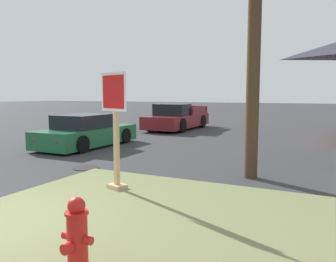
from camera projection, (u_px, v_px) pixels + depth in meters
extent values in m
cube|color=olive|center=(136.00, 220.00, 5.32)|extent=(5.66, 5.13, 0.08)
cylinder|color=red|center=(77.00, 240.00, 3.61)|extent=(0.22, 0.22, 0.58)
cylinder|color=red|center=(77.00, 213.00, 3.58)|extent=(0.25, 0.25, 0.03)
sphere|color=red|center=(76.00, 206.00, 3.57)|extent=(0.19, 0.19, 0.19)
cube|color=red|center=(76.00, 199.00, 3.57)|extent=(0.04, 0.04, 0.04)
cylinder|color=red|center=(67.00, 235.00, 3.68)|extent=(0.08, 0.09, 0.09)
cylinder|color=red|center=(89.00, 241.00, 3.54)|extent=(0.08, 0.09, 0.09)
cylinder|color=red|center=(67.00, 248.00, 3.47)|extent=(0.12, 0.09, 0.12)
cube|color=tan|center=(116.00, 133.00, 6.87)|extent=(0.11, 0.11, 2.30)
cube|color=tan|center=(117.00, 186.00, 6.99)|extent=(0.43, 0.37, 0.08)
cube|color=white|center=(114.00, 92.00, 6.74)|extent=(0.74, 0.24, 0.77)
cube|color=red|center=(113.00, 92.00, 6.73)|extent=(0.63, 0.20, 0.66)
cylinder|color=black|center=(86.00, 168.00, 9.23)|extent=(0.70, 0.70, 0.02)
cube|color=#1E6038|center=(87.00, 136.00, 13.14)|extent=(1.80, 4.36, 0.64)
cube|color=black|center=(83.00, 122.00, 12.88)|extent=(1.54, 2.01, 0.56)
cylinder|color=black|center=(92.00, 134.00, 14.72)|extent=(0.22, 0.62, 0.62)
cylinder|color=black|center=(125.00, 136.00, 13.99)|extent=(0.22, 0.62, 0.62)
cylinder|color=black|center=(45.00, 141.00, 12.31)|extent=(0.22, 0.62, 0.62)
cylinder|color=black|center=(81.00, 144.00, 11.58)|extent=(0.22, 0.62, 0.62)
sphere|color=white|center=(109.00, 129.00, 15.26)|extent=(0.14, 0.14, 0.14)
sphere|color=red|center=(34.00, 140.00, 11.45)|extent=(0.12, 0.12, 0.12)
sphere|color=white|center=(129.00, 130.00, 14.80)|extent=(0.14, 0.14, 0.14)
sphere|color=red|center=(58.00, 142.00, 10.99)|extent=(0.12, 0.12, 0.12)
cube|color=maroon|center=(177.00, 121.00, 19.61)|extent=(2.10, 5.36, 0.68)
cube|color=black|center=(172.00, 110.00, 18.87)|extent=(1.80, 1.41, 0.68)
cube|color=maroon|center=(199.00, 111.00, 19.98)|extent=(0.13, 2.24, 0.44)
cube|color=maroon|center=(169.00, 110.00, 20.80)|extent=(0.13, 2.24, 0.44)
cube|color=maroon|center=(194.00, 109.00, 21.90)|extent=(1.82, 0.13, 0.44)
cylinder|color=black|center=(182.00, 126.00, 17.78)|extent=(0.27, 0.76, 0.76)
cylinder|color=black|center=(150.00, 124.00, 18.59)|extent=(0.27, 0.76, 0.76)
cylinder|color=black|center=(202.00, 121.00, 20.65)|extent=(0.27, 0.76, 0.76)
cylinder|color=black|center=(174.00, 120.00, 21.46)|extent=(0.27, 0.76, 0.76)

